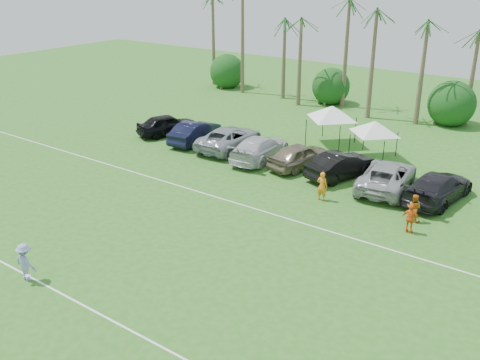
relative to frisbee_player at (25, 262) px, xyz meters
The scene contains 25 objects.
ground 3.08m from the frisbee_player, 38.56° to the right, with size 120.00×120.00×0.00m, color #2E691F.
field_lines 6.64m from the frisbee_player, 69.51° to the left, with size 80.00×12.10×0.01m.
palm_tree_0 41.70m from the frisbee_player, 118.57° to the left, with size 2.40×2.40×8.90m.
palm_tree_1 39.74m from the frisbee_player, 112.12° to the left, with size 2.40×2.40×9.90m.
palm_tree_2 38.35m from the frisbee_player, 105.01° to the left, with size 2.40×2.40×10.90m.
palm_tree_4 36.80m from the frisbee_player, 92.69° to the left, with size 2.40×2.40×8.90m.
palm_tree_5 36.99m from the frisbee_player, 86.35° to the left, with size 2.40×2.40×9.90m.
palm_tree_6 37.64m from the frisbee_player, 80.11° to the left, with size 2.40×2.40×10.90m.
bush_tree_0 40.75m from the frisbee_player, 114.19° to the left, with size 4.00×4.00×4.00m.
bush_tree_1 37.36m from the frisbee_player, 95.68° to the left, with size 4.00×4.00×4.00m.
bush_tree_2 38.09m from the frisbee_player, 77.40° to the left, with size 4.00×4.00×4.00m.
sideline_player_a 16.93m from the frisbee_player, 66.61° to the left, with size 0.66×0.43×1.81m, color orange.
sideline_player_b 20.04m from the frisbee_player, 52.74° to the left, with size 0.77×0.60×1.59m, color orange.
sideline_player_c 19.12m from the frisbee_player, 49.30° to the left, with size 0.96×0.40×1.64m, color orange.
canopy_tent_left 25.74m from the frisbee_player, 84.96° to the left, with size 4.40×4.40×3.57m.
canopy_tent_right 25.29m from the frisbee_player, 75.70° to the left, with size 4.00×4.00×3.24m.
frisbee_player is the anchor object (origin of this frame).
parked_car_0 22.13m from the frisbee_player, 116.22° to the left, with size 2.04×5.07×1.73m, color black.
parked_car_1 20.69m from the frisbee_player, 108.63° to the left, with size 1.83×5.24×1.73m, color black.
parked_car_2 20.20m from the frisbee_player, 99.82° to the left, with size 2.86×6.21×1.73m, color #9299A0.
parked_car_3 19.33m from the frisbee_player, 90.83° to the left, with size 2.42×5.95×1.73m, color silver.
parked_car_4 19.81m from the frisbee_player, 81.63° to the left, with size 2.04×5.07×1.73m, color #796C55.
parked_car_5 20.50m from the frisbee_player, 72.84° to the left, with size 1.83×5.24×1.73m, color black.
parked_car_6 21.52m from the frisbee_player, 64.65° to the left, with size 2.86×6.21×1.73m, color #A0A2A5.
parked_car_7 23.13m from the frisbee_player, 57.64° to the left, with size 2.42×5.95×1.73m, color black.
Camera 1 is at (17.54, -9.36, 13.35)m, focal length 40.00 mm.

